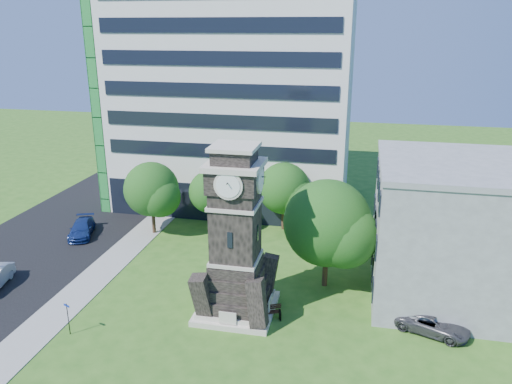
% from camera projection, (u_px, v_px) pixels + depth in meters
% --- Properties ---
extents(ground, '(160.00, 160.00, 0.00)m').
position_uv_depth(ground, '(188.00, 321.00, 34.71)').
color(ground, '#2F5F1B').
rests_on(ground, ground).
extents(sidewalk, '(3.00, 70.00, 0.06)m').
position_uv_depth(sidewalk, '(99.00, 274.00, 41.24)').
color(sidewalk, gray).
rests_on(sidewalk, ground).
extents(street, '(14.00, 80.00, 0.02)m').
position_uv_depth(street, '(9.00, 264.00, 42.94)').
color(street, black).
rests_on(street, ground).
extents(clock_tower, '(5.40, 5.40, 12.22)m').
position_uv_depth(clock_tower, '(236.00, 244.00, 34.30)').
color(clock_tower, beige).
rests_on(clock_tower, ground).
extents(office_tall, '(26.20, 15.11, 28.60)m').
position_uv_depth(office_tall, '(234.00, 77.00, 54.83)').
color(office_tall, silver).
rests_on(office_tall, ground).
extents(office_low, '(15.20, 12.20, 10.40)m').
position_uv_depth(office_low, '(480.00, 232.00, 36.50)').
color(office_low, '#9EA1A4').
rests_on(office_low, ground).
extents(car_street_north, '(3.63, 5.37, 1.44)m').
position_uv_depth(car_street_north, '(82.00, 229.00, 48.69)').
color(car_street_north, navy).
rests_on(car_street_north, ground).
extents(car_east_lot, '(5.30, 3.74, 1.34)m').
position_uv_depth(car_east_lot, '(432.00, 323.00, 33.24)').
color(car_east_lot, '#434247').
rests_on(car_east_lot, ground).
extents(park_bench, '(1.86, 0.50, 0.96)m').
position_uv_depth(park_bench, '(268.00, 311.00, 34.93)').
color(park_bench, black).
rests_on(park_bench, ground).
extents(street_sign, '(0.55, 0.06, 2.31)m').
position_uv_depth(street_sign, '(68.00, 315.00, 32.76)').
color(street_sign, black).
rests_on(street_sign, ground).
extents(tree_nw, '(5.82, 5.29, 7.22)m').
position_uv_depth(tree_nw, '(152.00, 191.00, 48.12)').
color(tree_nw, '#332114').
rests_on(tree_nw, ground).
extents(tree_nc, '(4.60, 4.19, 6.28)m').
position_uv_depth(tree_nc, '(211.00, 193.00, 48.59)').
color(tree_nc, '#332114').
rests_on(tree_nc, ground).
extents(tree_ne, '(5.64, 5.12, 6.87)m').
position_uv_depth(tree_ne, '(285.00, 190.00, 49.21)').
color(tree_ne, '#332114').
rests_on(tree_ne, ground).
extents(tree_east, '(7.36, 6.69, 8.66)m').
position_uv_depth(tree_east, '(328.00, 226.00, 37.89)').
color(tree_east, '#332114').
rests_on(tree_east, ground).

